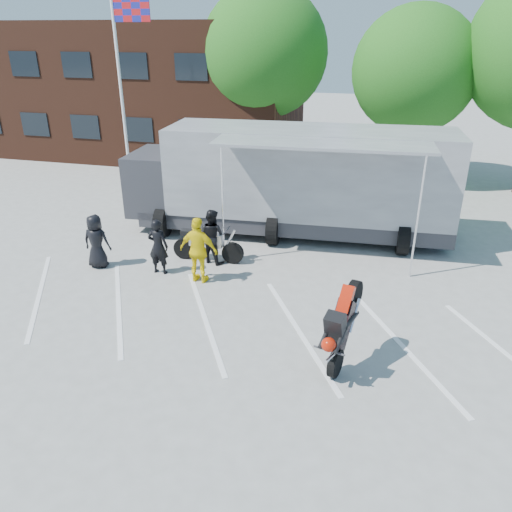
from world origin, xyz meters
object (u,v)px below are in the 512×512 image
at_px(tree_mid, 415,71).
at_px(spectator_leather_c, 212,236).
at_px(stunt_bike_rider, 346,359).
at_px(flagpole, 125,72).
at_px(spectator_hivis, 199,250).
at_px(transporter_truck, 292,233).
at_px(tree_left, 264,53).
at_px(spectator_leather_a, 96,241).
at_px(parked_motorcycle, 209,261).
at_px(spectator_leather_b, 158,246).

bearing_deg(tree_mid, spectator_leather_c, -117.79).
bearing_deg(stunt_bike_rider, flagpole, 149.86).
bearing_deg(stunt_bike_rider, spectator_hivis, 162.97).
xyz_separation_m(flagpole, transporter_truck, (7.49, -2.81, -5.05)).
xyz_separation_m(tree_left, spectator_hivis, (1.39, -13.16, -4.60)).
bearing_deg(spectator_hivis, spectator_leather_a, 2.62).
bearing_deg(transporter_truck, parked_motorcycle, -128.78).
xyz_separation_m(tree_left, spectator_leather_a, (-1.92, -13.01, -4.74)).
bearing_deg(transporter_truck, spectator_leather_a, -144.56).
height_order(tree_mid, parked_motorcycle, tree_mid).
xyz_separation_m(transporter_truck, spectator_leather_b, (-3.20, -4.12, 0.84)).
relative_size(tree_left, spectator_leather_c, 5.07).
xyz_separation_m(tree_left, tree_mid, (7.00, -1.00, -0.62)).
bearing_deg(spectator_leather_a, stunt_bike_rider, 155.13).
bearing_deg(spectator_leather_b, transporter_truck, -127.48).
distance_m(spectator_leather_a, spectator_leather_b, 1.97).
distance_m(tree_mid, spectator_hivis, 13.97).
distance_m(transporter_truck, spectator_leather_a, 6.72).
distance_m(tree_mid, spectator_leather_b, 14.41).
bearing_deg(flagpole, stunt_bike_rider, -44.41).
relative_size(parked_motorcycle, spectator_leather_c, 1.35).
bearing_deg(spectator_leather_b, tree_mid, -119.84).
xyz_separation_m(tree_left, spectator_leather_c, (1.30, -11.81, -4.71)).
xyz_separation_m(parked_motorcycle, spectator_leather_b, (-1.11, -1.15, 0.84)).
height_order(tree_left, stunt_bike_rider, tree_left).
distance_m(transporter_truck, spectator_hivis, 4.83).
xyz_separation_m(tree_left, parked_motorcycle, (1.16, -11.78, -5.57)).
height_order(spectator_leather_b, spectator_leather_c, spectator_leather_c).
height_order(tree_mid, stunt_bike_rider, tree_mid).
xyz_separation_m(flagpole, tree_mid, (11.24, 5.00, -0.11)).
height_order(stunt_bike_rider, spectator_leather_a, spectator_leather_a).
distance_m(tree_mid, parked_motorcycle, 13.22).
distance_m(transporter_truck, spectator_leather_b, 5.29).
relative_size(tree_mid, parked_motorcycle, 3.34).
distance_m(parked_motorcycle, spectator_hivis, 1.70).
relative_size(parked_motorcycle, spectator_hivis, 1.19).
relative_size(flagpole, tree_left, 0.93).
bearing_deg(flagpole, spectator_leather_a, -71.69).
bearing_deg(spectator_leather_c, parked_motorcycle, 7.63).
bearing_deg(tree_mid, stunt_bike_rider, -94.64).
bearing_deg(tree_left, spectator_leather_a, -98.41).
xyz_separation_m(stunt_bike_rider, spectator_hivis, (-4.40, 2.68, 0.97)).
bearing_deg(spectator_leather_a, spectator_hivis, 172.69).
bearing_deg(stunt_bike_rider, spectator_leather_b, 167.48).
height_order(transporter_truck, spectator_leather_a, transporter_truck).
distance_m(flagpole, tree_mid, 12.31).
relative_size(tree_left, spectator_hivis, 4.48).
height_order(flagpole, stunt_bike_rider, flagpole).
relative_size(parked_motorcycle, spectator_leather_a, 1.39).
bearing_deg(spectator_leather_b, flagpole, -57.86).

